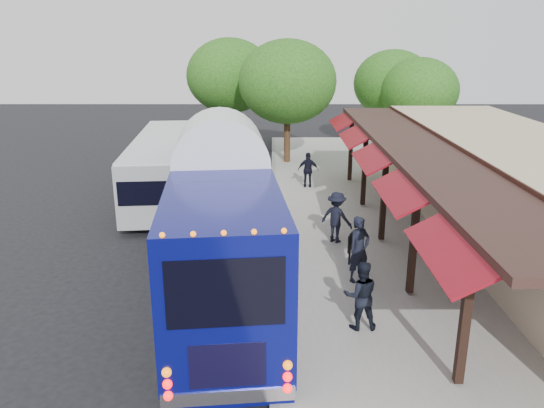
% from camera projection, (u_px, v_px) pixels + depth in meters
% --- Properties ---
extents(ground, '(90.00, 90.00, 0.00)m').
position_uv_depth(ground, '(272.00, 299.00, 14.68)').
color(ground, black).
rests_on(ground, ground).
extents(sidewalk, '(10.00, 40.00, 0.15)m').
position_uv_depth(sidewalk, '(416.00, 243.00, 18.46)').
color(sidewalk, '#9E9B93').
rests_on(sidewalk, ground).
extents(curb, '(0.20, 40.00, 0.16)m').
position_uv_depth(curb, '(274.00, 243.00, 18.47)').
color(curb, gray).
rests_on(curb, ground).
extents(station_shelter, '(8.15, 20.00, 3.60)m').
position_uv_depth(station_shelter, '(520.00, 194.00, 17.93)').
color(station_shelter, '#C6B089').
rests_on(station_shelter, ground).
extents(coach_bus, '(3.84, 12.50, 3.94)m').
position_uv_depth(coach_bus, '(222.00, 212.00, 15.30)').
color(coach_bus, '#080C64').
rests_on(coach_bus, ground).
extents(city_bus, '(3.10, 10.34, 2.74)m').
position_uv_depth(city_bus, '(162.00, 165.00, 23.51)').
color(city_bus, '#94979C').
rests_on(city_bus, ground).
extents(ped_a, '(0.85, 0.78, 1.95)m').
position_uv_depth(ped_a, '(359.00, 249.00, 15.16)').
color(ped_a, black).
rests_on(ped_a, sidewalk).
extents(ped_b, '(0.86, 0.68, 1.74)m').
position_uv_depth(ped_b, '(361.00, 295.00, 12.69)').
color(ped_b, black).
rests_on(ped_b, sidewalk).
extents(ped_c, '(1.01, 0.49, 1.67)m').
position_uv_depth(ped_c, '(308.00, 170.00, 24.84)').
color(ped_c, black).
rests_on(ped_c, sidewalk).
extents(ped_d, '(1.32, 1.18, 1.78)m').
position_uv_depth(ped_d, '(336.00, 217.00, 18.14)').
color(ped_d, black).
rests_on(ped_d, sidewalk).
extents(sign_board, '(0.20, 0.44, 1.01)m').
position_uv_depth(sign_board, '(350.00, 244.00, 16.33)').
color(sign_board, black).
rests_on(sign_board, sidewalk).
extents(tree_left, '(5.39, 5.39, 6.89)m').
position_uv_depth(tree_left, '(288.00, 82.00, 28.95)').
color(tree_left, '#382314').
rests_on(tree_left, ground).
extents(tree_mid, '(4.89, 4.89, 6.25)m').
position_uv_depth(tree_mid, '(393.00, 84.00, 33.02)').
color(tree_mid, '#382314').
rests_on(tree_mid, ground).
extents(tree_right, '(4.58, 4.58, 5.86)m').
position_uv_depth(tree_right, '(419.00, 91.00, 31.14)').
color(tree_right, '#382314').
rests_on(tree_right, ground).
extents(tree_far, '(5.43, 5.43, 6.95)m').
position_uv_depth(tree_far, '(230.00, 76.00, 33.09)').
color(tree_far, '#382314').
rests_on(tree_far, ground).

